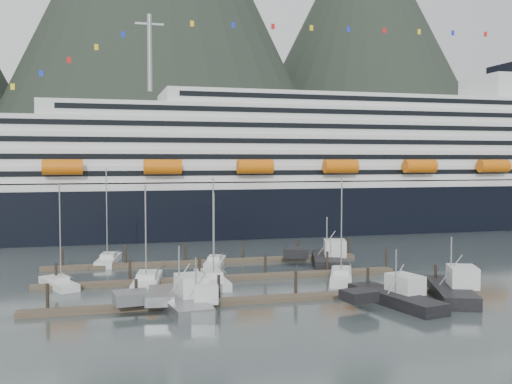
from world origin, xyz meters
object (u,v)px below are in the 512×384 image
Objects in this scene: sailboat_b at (212,280)px; trawler_e at (326,258)px; trawler_d at (449,289)px; trawler_b at (195,304)px; sailboat_e at (108,260)px; sailboat_c at (147,283)px; sailboat_f at (215,263)px; sailboat_d at (341,277)px; sailboat_a at (59,284)px; trawler_a at (178,300)px; cruise_ship at (327,176)px; trawler_c at (395,297)px.

sailboat_b reaches higher than trawler_e.
trawler_e is (-5.71, 23.86, 0.02)m from trawler_d.
trawler_d is at bearing -85.29° from trawler_b.
sailboat_e reaches higher than trawler_b.
sailboat_f is (10.98, 12.36, -0.03)m from sailboat_c.
trawler_b is (-21.21, -11.79, 0.41)m from sailboat_d.
trawler_d is (7.94, -12.65, 0.54)m from sailboat_d.
sailboat_c is 14.93m from trawler_b.
trawler_a is at bearing -160.86° from sailboat_a.
sailboat_b is at bearing 80.95° from trawler_d.
cruise_ship is at bearing 3.81° from sailboat_d.
sailboat_b reaches higher than sailboat_f.
sailboat_a is 40.50m from trawler_c.
trawler_b is at bearing 109.80° from trawler_d.
trawler_d is (29.15, -0.85, 0.13)m from trawler_b.
sailboat_f is 0.89× the size of trawler_e.
cruise_ship is at bearing -29.93° from sailboat_c.
sailboat_a is 1.35× the size of trawler_b.
cruise_ship reaches higher than trawler_b.
sailboat_f is 0.83× the size of trawler_a.
sailboat_a is at bearing 106.10° from sailboat_d.
cruise_ship is at bearing -69.74° from sailboat_a.
cruise_ship reaches higher than sailboat_f.
sailboat_e reaches higher than trawler_c.
trawler_d is at bearing -92.06° from trawler_c.
sailboat_e is at bearing 32.81° from sailboat_b.
sailboat_e is 1.17× the size of trawler_e.
sailboat_d reaches higher than trawler_d.
sailboat_f is (-13.98, 15.01, -0.02)m from sailboat_d.
sailboat_f is 16.66m from trawler_e.
sailboat_c is at bearing -123.13° from sailboat_a.
trawler_e is at bearing -102.57° from sailboat_a.
sailboat_c is 25.10m from sailboat_d.
sailboat_f is 26.38m from trawler_a.
cruise_ship reaches higher than sailboat_d.
trawler_e reaches higher than trawler_c.
cruise_ship is 15.10× the size of sailboat_d.
sailboat_c is 18.89m from sailboat_e.
sailboat_b reaches higher than trawler_c.
cruise_ship is 15.64× the size of trawler_d.
cruise_ship is 13.93× the size of sailboat_e.
trawler_e is at bearing -39.13° from trawler_b.
sailboat_f is 27.77m from trawler_b.
sailboat_b is 21.23m from trawler_e.
sailboat_b is 1.01× the size of sailboat_d.
cruise_ship is 18.47× the size of sailboat_f.
sailboat_d is 1.08× the size of trawler_e.
cruise_ship is 49.45m from trawler_e.
trawler_e is (37.83, 6.55, 0.57)m from sailboat_a.
sailboat_a is 0.97× the size of sailboat_d.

